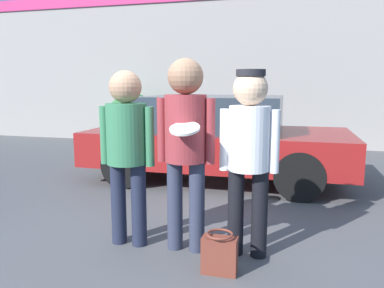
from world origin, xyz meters
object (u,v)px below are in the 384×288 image
person_middle_with_frisbee (186,136)px  parked_car_near (217,137)px  person_right (249,146)px  handbag (220,254)px  shrub (133,120)px  person_left (127,142)px

person_middle_with_frisbee → parked_car_near: person_middle_with_frisbee is taller
person_right → handbag: (-0.18, -0.41, -0.87)m
shrub → handbag: shrub is taller
parked_car_near → handbag: (0.66, -3.15, -0.55)m
parked_car_near → person_right: bearing=-72.9°
person_middle_with_frisbee → person_right: person_middle_with_frisbee is taller
person_middle_with_frisbee → handbag: (0.41, -0.38, -0.95)m
person_left → person_middle_with_frisbee: person_middle_with_frisbee is taller
parked_car_near → handbag: parked_car_near is taller
handbag → parked_car_near: bearing=101.8°
person_middle_with_frisbee → handbag: person_middle_with_frisbee is taller
shrub → person_middle_with_frisbee: bearing=-61.7°
person_right → shrub: 6.72m
parked_car_near → shrub: (-2.80, 2.90, -0.03)m
person_middle_with_frisbee → parked_car_near: size_ratio=0.43×
person_left → handbag: size_ratio=4.81×
person_middle_with_frisbee → handbag: size_ratio=5.10×
parked_car_near → shrub: size_ratio=3.08×
parked_car_near → shrub: 4.03m
handbag → person_right: bearing=66.1°
person_left → person_right: (1.18, 0.05, 0.00)m
person_right → parked_car_near: bearing=107.1°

